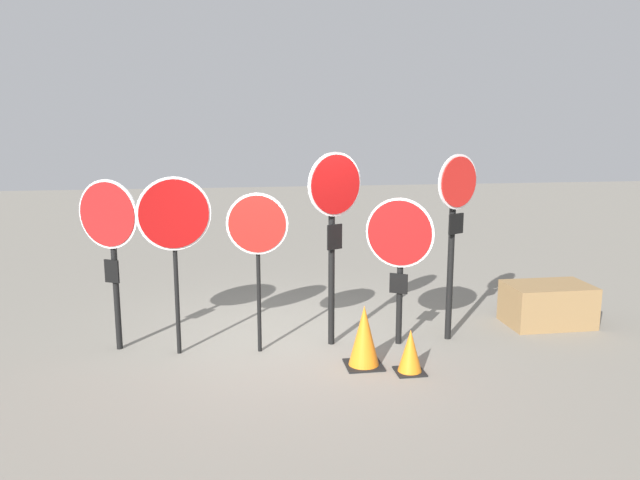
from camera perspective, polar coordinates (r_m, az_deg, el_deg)
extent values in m
plane|color=gray|center=(8.42, -2.75, -9.26)|extent=(40.00, 40.00, 0.00)
cylinder|color=black|center=(8.29, -18.21, -3.09)|extent=(0.08, 0.08, 1.95)
cylinder|color=white|center=(8.10, -18.81, 2.25)|extent=(0.77, 0.43, 0.86)
cylinder|color=red|center=(8.08, -18.88, 2.23)|extent=(0.71, 0.40, 0.80)
cube|color=black|center=(8.23, -18.50, -2.73)|extent=(0.19, 0.12, 0.29)
cylinder|color=black|center=(7.92, -13.03, -3.11)|extent=(0.06, 0.06, 2.04)
cylinder|color=white|center=(7.72, -13.22, 2.35)|extent=(0.89, 0.21, 0.90)
cylinder|color=#AD0F0F|center=(7.71, -13.20, 2.33)|extent=(0.83, 0.20, 0.84)
cylinder|color=black|center=(7.83, -5.65, -3.11)|extent=(0.05, 0.05, 2.02)
cylinder|color=white|center=(7.65, -5.77, 1.48)|extent=(0.76, 0.13, 0.76)
cylinder|color=red|center=(7.63, -5.78, 1.46)|extent=(0.70, 0.12, 0.70)
cylinder|color=black|center=(8.01, 1.06, -1.47)|extent=(0.08, 0.08, 2.37)
cylinder|color=white|center=(7.81, 1.37, 5.11)|extent=(0.73, 0.38, 0.81)
cylinder|color=#AD0F0F|center=(7.80, 1.45, 5.10)|extent=(0.68, 0.36, 0.75)
cube|color=black|center=(7.91, 1.35, 0.29)|extent=(0.21, 0.12, 0.32)
cylinder|color=black|center=(8.14, 7.33, -3.02)|extent=(0.08, 0.08, 1.91)
cylinder|color=white|center=(7.97, 7.31, 0.66)|extent=(0.78, 0.48, 0.89)
cylinder|color=red|center=(7.95, 7.28, 0.63)|extent=(0.73, 0.45, 0.83)
cube|color=black|center=(8.11, 7.20, -3.97)|extent=(0.22, 0.14, 0.26)
cylinder|color=black|center=(8.39, 11.88, -1.28)|extent=(0.08, 0.08, 2.33)
cylinder|color=white|center=(8.20, 12.49, 5.21)|extent=(0.64, 0.36, 0.71)
cylinder|color=red|center=(8.19, 12.58, 5.20)|extent=(0.58, 0.33, 0.65)
cube|color=black|center=(8.27, 12.33, 1.46)|extent=(0.24, 0.14, 0.27)
cube|color=black|center=(7.52, 8.20, -11.81)|extent=(0.34, 0.34, 0.02)
cone|color=orange|center=(7.42, 8.25, -9.95)|extent=(0.28, 0.28, 0.50)
cube|color=black|center=(7.65, 4.01, -11.32)|extent=(0.44, 0.44, 0.02)
cone|color=orange|center=(7.51, 4.05, -8.67)|extent=(0.37, 0.37, 0.73)
cube|color=olive|center=(9.57, 20.09, -5.56)|extent=(1.18, 0.76, 0.60)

